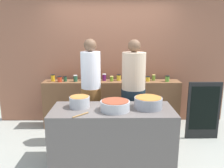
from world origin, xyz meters
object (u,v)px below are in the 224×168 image
object	(u,v)px
chalkboard_sign	(203,111)
preserve_jar_13	(154,77)
preserve_jar_5	(89,78)
preserve_jar_4	(85,77)
preserve_jar_6	(99,79)
cooking_pot_right	(148,103)
preserve_jar_2	(65,79)
preserve_jar_14	(167,79)
preserve_jar_10	(130,79)
preserve_jar_3	(75,78)
preserve_jar_12	(148,79)
preserve_jar_7	(104,77)
cooking_pot_left	(80,102)
wooden_spoon	(81,115)
cook_in_cap	(133,99)
cook_with_tongs	(91,97)
preserve_jar_1	(60,79)
preserve_jar_0	(53,78)
preserve_jar_9	(119,77)
preserve_jar_11	(136,78)
cooking_pot_center	(115,106)

from	to	relation	value
chalkboard_sign	preserve_jar_13	bearing A→B (deg)	139.38
preserve_jar_5	preserve_jar_4	bearing A→B (deg)	130.44
preserve_jar_6	cooking_pot_right	bearing A→B (deg)	-60.16
preserve_jar_2	preserve_jar_14	size ratio (longest dim) A/B	0.86
preserve_jar_10	preserve_jar_5	bearing A→B (deg)	178.65
preserve_jar_3	preserve_jar_13	xyz separation A→B (m)	(1.55, 0.10, -0.00)
preserve_jar_14	preserve_jar_12	bearing A→B (deg)	173.97
preserve_jar_10	preserve_jar_13	world-z (taller)	preserve_jar_10
preserve_jar_7	chalkboard_sign	bearing A→B (deg)	-20.19
preserve_jar_3	preserve_jar_4	bearing A→B (deg)	29.65
preserve_jar_2	cooking_pot_left	bearing A→B (deg)	-71.04
preserve_jar_4	chalkboard_sign	size ratio (longest dim) A/B	0.12
wooden_spoon	cook_in_cap	size ratio (longest dim) A/B	0.14
preserve_jar_2	cooking_pot_right	world-z (taller)	preserve_jar_2
preserve_jar_6	cook_in_cap	distance (m)	0.97
preserve_jar_14	cook_with_tongs	distance (m)	1.60
preserve_jar_5	cooking_pot_left	size ratio (longest dim) A/B	0.50
preserve_jar_1	preserve_jar_6	bearing A→B (deg)	-0.37
preserve_jar_0	preserve_jar_5	size ratio (longest dim) A/B	0.94
preserve_jar_0	preserve_jar_9	size ratio (longest dim) A/B	1.06
preserve_jar_0	cooking_pot_left	size ratio (longest dim) A/B	0.47
cooking_pot_left	cooking_pot_right	distance (m)	0.96
preserve_jar_10	cooking_pot_right	distance (m)	1.32
preserve_jar_5	cook_in_cap	xyz separation A→B (m)	(0.79, -0.74, -0.21)
preserve_jar_2	preserve_jar_11	bearing A→B (deg)	1.37
preserve_jar_7	preserve_jar_11	distance (m)	0.64
preserve_jar_4	preserve_jar_5	world-z (taller)	preserve_jar_5
preserve_jar_11	preserve_jar_14	size ratio (longest dim) A/B	0.79
cooking_pot_right	cook_in_cap	world-z (taller)	cook_in_cap
preserve_jar_9	preserve_jar_14	bearing A→B (deg)	-6.67
preserve_jar_9	preserve_jar_13	world-z (taller)	preserve_jar_9
preserve_jar_0	preserve_jar_3	distance (m)	0.45
chalkboard_sign	cooking_pot_center	bearing A→B (deg)	-151.28
cooking_pot_left	preserve_jar_10	bearing A→B (deg)	56.73
preserve_jar_2	preserve_jar_10	size ratio (longest dim) A/B	0.84
preserve_jar_1	preserve_jar_3	size ratio (longest dim) A/B	0.88
cook_with_tongs	preserve_jar_9	bearing A→B (deg)	57.60
preserve_jar_9	cook_with_tongs	world-z (taller)	cook_with_tongs
preserve_jar_2	preserve_jar_13	world-z (taller)	preserve_jar_13
preserve_jar_12	preserve_jar_13	world-z (taller)	preserve_jar_13
preserve_jar_4	cooking_pot_right	bearing A→B (deg)	-54.22
cooking_pot_center	cook_in_cap	xyz separation A→B (m)	(0.31, 0.68, -0.11)
preserve_jar_11	chalkboard_sign	world-z (taller)	chalkboard_sign
preserve_jar_13	cooking_pot_left	xyz separation A→B (m)	(-1.31, -1.39, -0.07)
preserve_jar_3	cooking_pot_center	bearing A→B (deg)	-62.63
preserve_jar_2	preserve_jar_9	world-z (taller)	preserve_jar_9
preserve_jar_3	cook_with_tongs	xyz separation A→B (m)	(0.36, -0.69, -0.18)
preserve_jar_5	preserve_jar_9	bearing A→B (deg)	9.78
preserve_jar_0	cook_with_tongs	world-z (taller)	cook_with_tongs
wooden_spoon	preserve_jar_11	bearing A→B (deg)	61.89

